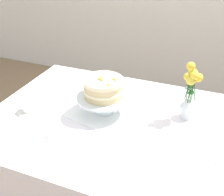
{
  "coord_description": "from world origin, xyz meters",
  "views": [
    {
      "loc": [
        0.42,
        -1.14,
        1.59
      ],
      "look_at": [
        -0.04,
        0.01,
        0.86
      ],
      "focal_mm": 44.8,
      "sensor_mm": 36.0,
      "label": 1
    }
  ],
  "objects_px": {
    "cake_stand": "(103,99)",
    "flower_vase": "(190,93)",
    "dining_table": "(117,136)",
    "teacup": "(29,107)",
    "layer_cake": "(103,88)"
  },
  "relations": [
    {
      "from": "layer_cake",
      "to": "cake_stand",
      "type": "bearing_deg",
      "value": 108.58
    },
    {
      "from": "flower_vase",
      "to": "teacup",
      "type": "xyz_separation_m",
      "value": [
        -0.82,
        -0.27,
        -0.12
      ]
    },
    {
      "from": "cake_stand",
      "to": "layer_cake",
      "type": "relative_size",
      "value": 1.36
    },
    {
      "from": "layer_cake",
      "to": "dining_table",
      "type": "bearing_deg",
      "value": -32.34
    },
    {
      "from": "layer_cake",
      "to": "teacup",
      "type": "xyz_separation_m",
      "value": [
        -0.39,
        -0.15,
        -0.13
      ]
    },
    {
      "from": "layer_cake",
      "to": "flower_vase",
      "type": "xyz_separation_m",
      "value": [
        0.43,
        0.12,
        -0.0
      ]
    },
    {
      "from": "teacup",
      "to": "cake_stand",
      "type": "bearing_deg",
      "value": 21.22
    },
    {
      "from": "cake_stand",
      "to": "flower_vase",
      "type": "relative_size",
      "value": 0.91
    },
    {
      "from": "flower_vase",
      "to": "teacup",
      "type": "height_order",
      "value": "flower_vase"
    },
    {
      "from": "dining_table",
      "to": "teacup",
      "type": "relative_size",
      "value": 10.66
    },
    {
      "from": "cake_stand",
      "to": "layer_cake",
      "type": "xyz_separation_m",
      "value": [
        0.0,
        -0.0,
        0.07
      ]
    },
    {
      "from": "flower_vase",
      "to": "layer_cake",
      "type": "bearing_deg",
      "value": -164.57
    },
    {
      "from": "cake_stand",
      "to": "layer_cake",
      "type": "height_order",
      "value": "layer_cake"
    },
    {
      "from": "dining_table",
      "to": "flower_vase",
      "type": "distance_m",
      "value": 0.45
    },
    {
      "from": "cake_stand",
      "to": "teacup",
      "type": "bearing_deg",
      "value": -158.78
    }
  ]
}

